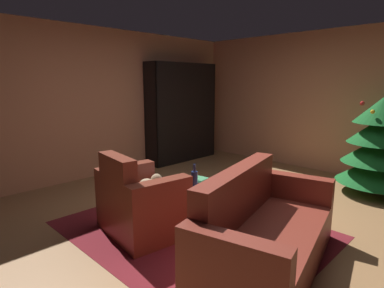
{
  "coord_description": "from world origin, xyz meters",
  "views": [
    {
      "loc": [
        2.26,
        -2.83,
        1.65
      ],
      "look_at": [
        -0.39,
        -0.15,
        0.91
      ],
      "focal_mm": 29.74,
      "sensor_mm": 36.0,
      "label": 1
    }
  ],
  "objects_px": {
    "bottle_on_table": "(194,181)",
    "couch_red": "(263,234)",
    "armchair_red": "(140,204)",
    "decorated_tree": "(380,146)",
    "book_stack_on_table": "(198,181)",
    "coffee_table": "(197,190)",
    "bookshelf_unit": "(186,113)"
  },
  "relations": [
    {
      "from": "bottle_on_table",
      "to": "couch_red",
      "type": "bearing_deg",
      "value": -0.51
    },
    {
      "from": "armchair_red",
      "to": "decorated_tree",
      "type": "bearing_deg",
      "value": 65.17
    },
    {
      "from": "couch_red",
      "to": "book_stack_on_table",
      "type": "height_order",
      "value": "couch_red"
    },
    {
      "from": "coffee_table",
      "to": "decorated_tree",
      "type": "bearing_deg",
      "value": 66.34
    },
    {
      "from": "coffee_table",
      "to": "book_stack_on_table",
      "type": "distance_m",
      "value": 0.11
    },
    {
      "from": "armchair_red",
      "to": "decorated_tree",
      "type": "distance_m",
      "value": 3.57
    },
    {
      "from": "coffee_table",
      "to": "couch_red",
      "type": "bearing_deg",
      "value": -9.36
    },
    {
      "from": "couch_red",
      "to": "coffee_table",
      "type": "height_order",
      "value": "couch_red"
    },
    {
      "from": "bottle_on_table",
      "to": "decorated_tree",
      "type": "height_order",
      "value": "decorated_tree"
    },
    {
      "from": "armchair_red",
      "to": "decorated_tree",
      "type": "xyz_separation_m",
      "value": [
        1.49,
        3.22,
        0.41
      ]
    },
    {
      "from": "bookshelf_unit",
      "to": "bottle_on_table",
      "type": "bearing_deg",
      "value": -42.7
    },
    {
      "from": "couch_red",
      "to": "bottle_on_table",
      "type": "bearing_deg",
      "value": 179.49
    },
    {
      "from": "bookshelf_unit",
      "to": "decorated_tree",
      "type": "bearing_deg",
      "value": 7.4
    },
    {
      "from": "bookshelf_unit",
      "to": "book_stack_on_table",
      "type": "height_order",
      "value": "bookshelf_unit"
    },
    {
      "from": "couch_red",
      "to": "coffee_table",
      "type": "bearing_deg",
      "value": 170.64
    },
    {
      "from": "book_stack_on_table",
      "to": "couch_red",
      "type": "bearing_deg",
      "value": -11.83
    },
    {
      "from": "couch_red",
      "to": "decorated_tree",
      "type": "bearing_deg",
      "value": 86.43
    },
    {
      "from": "book_stack_on_table",
      "to": "bottle_on_table",
      "type": "relative_size",
      "value": 0.73
    },
    {
      "from": "armchair_red",
      "to": "couch_red",
      "type": "bearing_deg",
      "value": 17.06
    },
    {
      "from": "book_stack_on_table",
      "to": "decorated_tree",
      "type": "xyz_separation_m",
      "value": [
        1.19,
        2.6,
        0.21
      ]
    },
    {
      "from": "armchair_red",
      "to": "coffee_table",
      "type": "height_order",
      "value": "armchair_red"
    },
    {
      "from": "bookshelf_unit",
      "to": "couch_red",
      "type": "xyz_separation_m",
      "value": [
        3.41,
        -2.35,
        -0.69
      ]
    },
    {
      "from": "bookshelf_unit",
      "to": "decorated_tree",
      "type": "xyz_separation_m",
      "value": [
        3.59,
        0.47,
        -0.25
      ]
    },
    {
      "from": "bookshelf_unit",
      "to": "decorated_tree",
      "type": "relative_size",
      "value": 1.39
    },
    {
      "from": "coffee_table",
      "to": "bottle_on_table",
      "type": "distance_m",
      "value": 0.26
    },
    {
      "from": "bookshelf_unit",
      "to": "bottle_on_table",
      "type": "distance_m",
      "value": 3.47
    },
    {
      "from": "couch_red",
      "to": "bottle_on_table",
      "type": "distance_m",
      "value": 0.93
    },
    {
      "from": "couch_red",
      "to": "book_stack_on_table",
      "type": "xyz_separation_m",
      "value": [
        -1.01,
        0.21,
        0.22
      ]
    },
    {
      "from": "coffee_table",
      "to": "armchair_red",
      "type": "bearing_deg",
      "value": -120.01
    },
    {
      "from": "bottle_on_table",
      "to": "decorated_tree",
      "type": "relative_size",
      "value": 0.22
    },
    {
      "from": "decorated_tree",
      "to": "bottle_on_table",
      "type": "bearing_deg",
      "value": -110.54
    },
    {
      "from": "bookshelf_unit",
      "to": "armchair_red",
      "type": "height_order",
      "value": "bookshelf_unit"
    }
  ]
}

